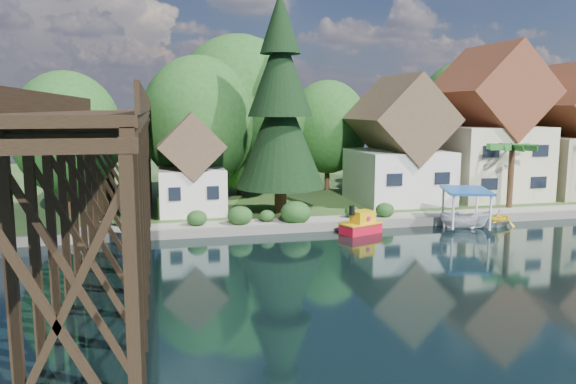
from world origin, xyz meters
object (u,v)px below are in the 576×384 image
(trestle_bridge, at_px, (115,164))
(house_left, at_px, (399,149))
(house_center, at_px, (488,133))
(house_right, at_px, (576,139))
(palm_tree, at_px, (512,149))
(conifer, at_px, (280,109))
(boat_yellow, at_px, (500,216))
(boat_canopy, at_px, (465,212))
(boat_white_a, at_px, (484,221))
(tugboat, at_px, (361,224))
(shed, at_px, (191,171))

(trestle_bridge, relative_size, house_left, 4.01)
(house_center, height_order, house_right, house_center)
(palm_tree, bearing_deg, conifer, 173.96)
(trestle_bridge, xyz_separation_m, palm_tree, (30.53, 5.49, 0.01))
(trestle_bridge, xyz_separation_m, house_center, (32.00, 11.33, 1.07))
(boat_yellow, bearing_deg, boat_canopy, 70.17)
(boat_white_a, bearing_deg, house_center, -17.65)
(trestle_bridge, bearing_deg, palm_tree, 10.20)
(palm_tree, bearing_deg, house_right, 27.00)
(conifer, distance_m, boat_yellow, 18.38)
(boat_canopy, relative_size, boat_yellow, 2.06)
(house_right, xyz_separation_m, boat_white_a, (-15.12, -9.07, -5.37))
(tugboat, height_order, boat_yellow, tugboat)
(trestle_bridge, distance_m, house_right, 42.41)
(house_left, bearing_deg, tugboat, -126.47)
(house_left, bearing_deg, house_right, 0.00)
(house_center, height_order, shed, house_center)
(boat_white_a, xyz_separation_m, boat_yellow, (1.37, 0.01, 0.26))
(house_right, distance_m, shed, 36.08)
(house_right, relative_size, boat_yellow, 4.95)
(boat_white_a, distance_m, boat_yellow, 1.40)
(trestle_bridge, bearing_deg, boat_yellow, 3.72)
(house_center, bearing_deg, trestle_bridge, -160.51)
(boat_yellow, bearing_deg, house_right, -83.83)
(house_center, bearing_deg, house_right, -3.18)
(shed, height_order, conifer, conifer)
(house_left, bearing_deg, boat_canopy, -83.56)
(house_left, bearing_deg, palm_tree, -35.31)
(shed, xyz_separation_m, conifer, (6.70, -1.84, 4.78))
(trestle_bridge, distance_m, conifer, 14.27)
(tugboat, xyz_separation_m, boat_yellow, (11.12, 0.23, 0.04))
(house_right, relative_size, boat_canopy, 2.40)
(house_right, bearing_deg, conifer, -173.49)
(house_right, bearing_deg, tugboat, -159.51)
(palm_tree, relative_size, boat_canopy, 1.07)
(house_center, bearing_deg, house_left, -176.82)
(house_left, distance_m, boat_white_a, 10.63)
(house_right, height_order, shed, house_right)
(conifer, bearing_deg, boat_white_a, -22.00)
(house_right, relative_size, shed, 1.59)
(boat_white_a, height_order, boat_canopy, boat_canopy)
(house_center, height_order, boat_white_a, house_center)
(house_right, bearing_deg, boat_white_a, -149.05)
(boat_canopy, bearing_deg, shed, 157.32)
(house_center, distance_m, boat_canopy, 13.75)
(shed, bearing_deg, palm_tree, -8.54)
(house_center, distance_m, shed, 27.20)
(boat_yellow, bearing_deg, house_left, -2.06)
(shed, height_order, boat_canopy, shed)
(house_right, height_order, boat_white_a, house_right)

